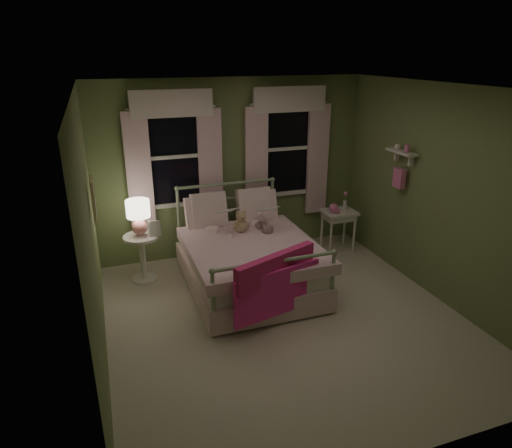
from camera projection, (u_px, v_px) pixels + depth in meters
name	position (u px, v px, depth m)	size (l,w,h in m)	color
room_shell	(288.00, 214.00, 4.87)	(4.20, 4.20, 4.20)	beige
bed	(247.00, 259.00, 5.96)	(1.58, 2.04, 1.18)	white
pink_throw	(277.00, 278.00, 4.98)	(1.08, 0.50, 0.71)	#D0286D
child_left	(217.00, 212.00, 6.05)	(0.26, 0.17, 0.72)	#F7D1DD
child_right	(257.00, 207.00, 6.22)	(0.36, 0.28, 0.74)	#F7D1DD
book_left	(222.00, 216.00, 5.82)	(0.20, 0.27, 0.03)	beige
book_right	(263.00, 214.00, 6.01)	(0.20, 0.27, 0.02)	beige
teddy_bear	(241.00, 223.00, 6.05)	(0.23, 0.19, 0.32)	tan
nightstand_left	(142.00, 252.00, 6.10)	(0.46, 0.46, 0.65)	white
table_lamp	(138.00, 214.00, 5.90)	(0.31, 0.31, 0.47)	#DA8881
book_nightstand	(149.00, 236.00, 5.97)	(0.16, 0.22, 0.02)	beige
nightstand_right	(339.00, 217.00, 6.97)	(0.50, 0.40, 0.64)	white
pink_toy	(334.00, 208.00, 6.88)	(0.14, 0.18, 0.14)	pink
bud_vase	(345.00, 200.00, 6.97)	(0.06, 0.06, 0.28)	white
window_left	(174.00, 152.00, 6.29)	(1.34, 0.13, 1.96)	black
window_right	(288.00, 144.00, 6.81)	(1.34, 0.13, 1.96)	black
wall_shelf	(400.00, 165.00, 6.00)	(0.15, 0.50, 0.60)	white
framed_picture	(93.00, 199.00, 4.73)	(0.03, 0.32, 0.42)	beige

